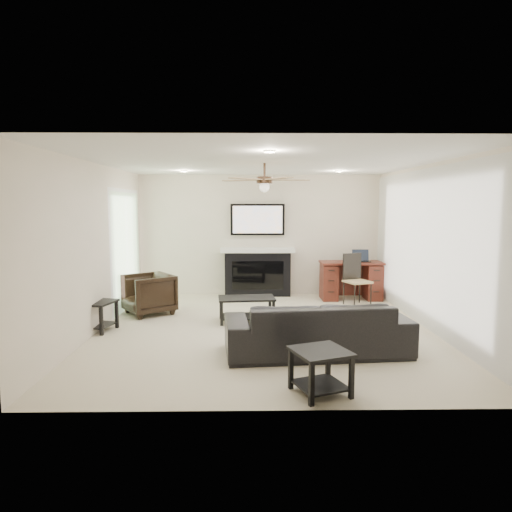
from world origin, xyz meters
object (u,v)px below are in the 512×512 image
object	(u,v)px
coffee_table	(247,309)
desk	(351,281)
fireplace_unit	(258,250)
sofa	(317,327)
armchair	(148,294)

from	to	relation	value
coffee_table	desk	distance (m)	2.70
desk	fireplace_unit	bearing A→B (deg)	168.22
sofa	fireplace_unit	bearing A→B (deg)	-84.85
fireplace_unit	sofa	bearing A→B (deg)	-79.64
sofa	desk	bearing A→B (deg)	-114.73
sofa	coffee_table	xyz separation A→B (m)	(-0.90, 1.60, -0.14)
sofa	coffee_table	size ratio (longest dim) A/B	2.56
coffee_table	fireplace_unit	size ratio (longest dim) A/B	0.47
armchair	desk	distance (m)	3.95
armchair	fireplace_unit	bearing A→B (deg)	93.67
coffee_table	fireplace_unit	world-z (taller)	fireplace_unit
sofa	fireplace_unit	distance (m)	3.82
sofa	coffee_table	world-z (taller)	sofa
sofa	armchair	size ratio (longest dim) A/B	2.99
fireplace_unit	desk	size ratio (longest dim) A/B	1.57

